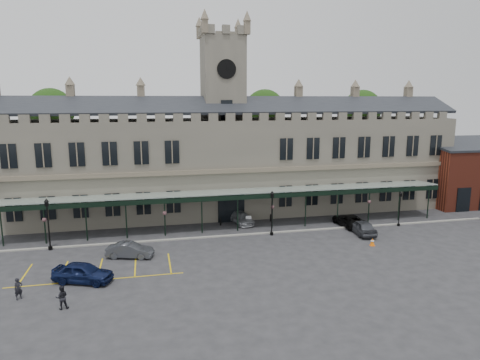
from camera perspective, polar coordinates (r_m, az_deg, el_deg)
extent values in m
plane|color=#2A2A2C|center=(41.53, 1.81, -9.67)|extent=(140.00, 140.00, 0.00)
cube|color=#5C574C|center=(55.24, -2.23, 1.87)|extent=(60.00, 10.00, 12.00)
cube|color=brown|center=(50.18, -1.19, 1.22)|extent=(60.00, 0.35, 0.50)
cube|color=black|center=(52.14, -1.80, 9.96)|extent=(60.00, 4.77, 2.20)
cube|color=black|center=(57.06, -2.75, 10.01)|extent=(60.00, 4.77, 2.20)
cube|color=black|center=(51.14, -1.18, -3.53)|extent=(3.20, 0.18, 3.80)
cube|color=#5C574C|center=(54.70, -2.27, 7.05)|extent=(5.00, 5.00, 22.00)
cylinder|color=silver|center=(52.20, -1.82, 14.57)|extent=(2.20, 0.12, 2.20)
cylinder|color=black|center=(52.14, -1.80, 14.58)|extent=(2.30, 0.04, 2.30)
cube|color=black|center=(52.10, -1.78, 9.08)|extent=(1.40, 0.12, 2.80)
cube|color=#8C9E93|center=(48.82, -0.76, -1.56)|extent=(50.00, 4.00, 0.40)
cube|color=black|center=(46.97, -0.26, -2.36)|extent=(50.00, 0.18, 0.50)
cube|color=maroon|center=(67.73, 27.90, 0.55)|extent=(12.00, 8.00, 8.00)
cube|color=black|center=(67.19, 28.24, 4.33)|extent=(12.40, 8.36, 1.47)
cube|color=gray|center=(46.57, 0.13, -7.31)|extent=(60.00, 0.40, 0.12)
cylinder|color=#332314|center=(64.49, -23.38, 2.26)|extent=(0.70, 0.70, 12.00)
sphere|color=#15330E|center=(63.96, -23.85, 8.48)|extent=(6.00, 6.00, 6.00)
cylinder|color=#332314|center=(65.71, 3.25, 3.26)|extent=(0.70, 0.70, 12.00)
sphere|color=#15330E|center=(65.19, 3.32, 9.37)|extent=(6.00, 6.00, 6.00)
cylinder|color=#332314|center=(71.69, 15.69, 3.50)|extent=(0.70, 0.70, 12.00)
sphere|color=#15330E|center=(71.21, 15.97, 9.09)|extent=(6.00, 6.00, 6.00)
cylinder|color=black|center=(46.15, -23.96, -8.29)|extent=(0.40, 0.40, 0.33)
cylinder|color=black|center=(45.56, -24.16, -5.85)|extent=(0.13, 0.13, 4.43)
cube|color=black|center=(44.98, -24.38, -2.93)|extent=(0.31, 0.31, 0.44)
cone|color=black|center=(44.90, -24.42, -2.45)|extent=(0.49, 0.49, 0.33)
cylinder|color=black|center=(46.76, 4.23, -7.14)|extent=(0.38, 0.38, 0.32)
cylinder|color=black|center=(46.20, 4.27, -4.83)|extent=(0.13, 0.13, 4.23)
cube|color=black|center=(45.65, 4.31, -2.08)|extent=(0.30, 0.30, 0.42)
cone|color=black|center=(45.57, 4.31, -1.62)|extent=(0.47, 0.47, 0.32)
cylinder|color=black|center=(53.22, 20.38, -5.61)|extent=(0.32, 0.32, 0.27)
cylinder|color=black|center=(52.80, 20.50, -3.90)|extent=(0.11, 0.11, 3.55)
cube|color=black|center=(52.38, 20.63, -1.88)|extent=(0.25, 0.25, 0.35)
cone|color=black|center=(52.31, 20.65, -1.55)|extent=(0.39, 0.39, 0.27)
cube|color=#FF6908|center=(45.41, 17.21, -8.33)|extent=(0.42, 0.42, 0.04)
cone|color=#FF6908|center=(45.29, 17.24, -7.89)|extent=(0.49, 0.49, 0.78)
cylinder|color=silver|center=(45.26, 17.24, -7.76)|extent=(0.32, 0.32, 0.11)
cylinder|color=black|center=(49.94, 1.13, -5.85)|extent=(0.06, 0.06, 0.49)
cube|color=silver|center=(49.84, 1.13, -5.47)|extent=(0.68, 0.10, 1.17)
cylinder|color=black|center=(50.07, -2.62, -5.58)|extent=(0.16, 0.16, 0.87)
cylinder|color=black|center=(51.75, 4.09, -5.06)|extent=(0.16, 0.16, 0.88)
imported|color=#0D1639|center=(37.17, -20.22, -11.50)|extent=(5.16, 3.53, 1.63)
imported|color=#3B3E44|center=(41.40, -14.47, -9.05)|extent=(4.50, 2.57, 1.40)
imported|color=#989A9F|center=(50.80, 0.13, -5.05)|extent=(2.76, 4.92, 1.35)
imported|color=black|center=(51.31, 14.33, -5.22)|extent=(2.75, 5.14, 1.37)
imported|color=#3B3E44|center=(48.68, 15.96, -6.04)|extent=(2.21, 4.73, 1.57)
imported|color=black|center=(36.10, -27.45, -12.74)|extent=(0.71, 0.68, 1.63)
imported|color=black|center=(33.29, -22.66, -14.24)|extent=(0.93, 0.77, 1.72)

